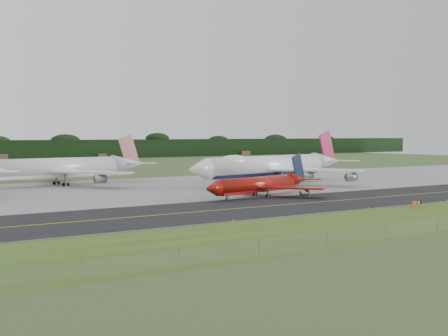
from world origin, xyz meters
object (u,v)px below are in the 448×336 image
(jet_ba_747, at_px, (270,166))
(taxiway_sign, at_px, (417,203))
(jet_red_737, at_px, (261,185))
(jet_star_tail, at_px, (60,168))

(jet_ba_747, height_order, taxiway_sign, jet_ba_747)
(jet_red_737, bearing_deg, taxiway_sign, -71.09)
(jet_ba_747, height_order, jet_red_737, jet_ba_747)
(jet_ba_747, height_order, jet_star_tail, jet_ba_747)
(jet_red_737, bearing_deg, jet_ba_747, 48.65)
(jet_red_737, distance_m, jet_star_tail, 68.39)
(jet_red_737, relative_size, jet_star_tail, 0.65)
(jet_star_tail, bearing_deg, jet_red_737, -62.14)
(taxiway_sign, bearing_deg, jet_star_tail, 114.52)
(jet_ba_747, distance_m, jet_red_737, 37.75)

